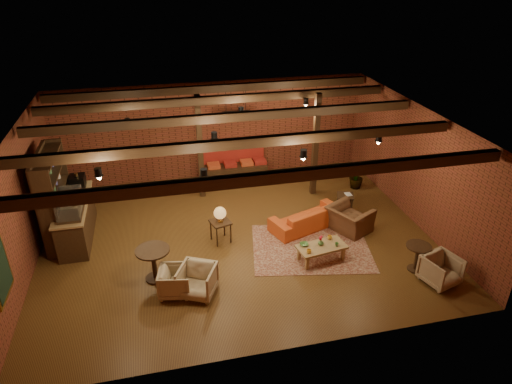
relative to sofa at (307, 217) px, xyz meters
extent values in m
plane|color=#422410|center=(-1.97, -0.13, -0.30)|extent=(10.00, 10.00, 0.00)
cube|color=black|center=(-1.97, -0.13, 2.90)|extent=(10.00, 8.00, 0.02)
cube|color=brown|center=(-1.97, 3.87, 1.30)|extent=(10.00, 0.02, 3.20)
cube|color=brown|center=(-1.97, -4.13, 1.30)|extent=(10.00, 0.02, 3.20)
cube|color=brown|center=(-6.97, -0.13, 1.30)|extent=(0.02, 8.00, 3.20)
cube|color=brown|center=(3.03, -0.13, 1.30)|extent=(0.02, 8.00, 3.20)
cylinder|color=black|center=(-1.97, 1.47, 2.55)|extent=(9.60, 0.12, 0.12)
cube|color=black|center=(-2.57, 2.47, 1.30)|extent=(0.16, 0.16, 3.20)
cube|color=black|center=(0.83, 1.87, 1.30)|extent=(0.16, 0.16, 3.20)
imported|color=#337F33|center=(-5.97, 1.07, 0.92)|extent=(0.35, 0.39, 0.30)
cube|color=#E55316|center=(-1.37, 2.97, 2.05)|extent=(0.86, 0.06, 0.30)
cube|color=maroon|center=(-0.22, -1.01, -0.30)|extent=(3.34, 2.79, 0.01)
imported|color=#CA4C1C|center=(0.00, 0.00, 0.00)|extent=(2.24, 1.48, 0.61)
cube|color=olive|center=(-0.15, -1.55, 0.08)|extent=(1.27, 0.78, 0.06)
cube|color=olive|center=(-0.61, -1.84, -0.13)|extent=(0.08, 0.08, 0.35)
cube|color=olive|center=(0.37, -1.68, -0.13)|extent=(0.08, 0.08, 0.35)
cube|color=olive|center=(-0.68, -1.43, -0.13)|extent=(0.08, 0.08, 0.35)
cube|color=olive|center=(0.30, -1.27, -0.13)|extent=(0.08, 0.08, 0.35)
imported|color=gold|center=(-0.55, -1.77, 0.15)|extent=(0.14, 0.14, 0.09)
imported|color=#49803A|center=(0.20, -1.64, 0.15)|extent=(0.11, 0.11, 0.09)
imported|color=gold|center=(0.14, -1.31, 0.15)|extent=(0.14, 0.14, 0.09)
imported|color=#49803A|center=(-0.56, -1.43, 0.13)|extent=(0.24, 0.24, 0.05)
imported|color=#49803A|center=(-0.16, -1.51, 0.16)|extent=(0.13, 0.13, 0.12)
sphere|color=red|center=(-0.16, -1.51, 0.31)|extent=(0.10, 0.10, 0.10)
cube|color=black|center=(-2.42, -0.17, 0.27)|extent=(0.59, 0.59, 0.05)
cylinder|color=black|center=(-2.42, -0.17, -0.03)|extent=(0.04, 0.04, 0.55)
cylinder|color=olive|center=(-2.42, -0.17, 0.30)|extent=(0.16, 0.16, 0.02)
cylinder|color=olive|center=(-2.42, -0.17, 0.38)|extent=(0.05, 0.05, 0.23)
sphere|color=#C7732E|center=(-2.42, -0.17, 0.54)|extent=(0.32, 0.32, 0.32)
cylinder|color=black|center=(-4.15, -1.39, 0.48)|extent=(0.78, 0.78, 0.04)
cylinder|color=black|center=(-4.15, -1.39, 0.10)|extent=(0.11, 0.11, 0.76)
cylinder|color=black|center=(-4.15, -1.39, -0.28)|extent=(0.47, 0.47, 0.04)
imported|color=beige|center=(-3.71, -2.01, 0.05)|extent=(0.76, 0.79, 0.71)
imported|color=beige|center=(-3.25, -2.13, 0.08)|extent=(0.99, 0.97, 0.78)
imported|color=brown|center=(1.06, -0.43, 0.16)|extent=(1.11, 1.27, 0.93)
cube|color=black|center=(1.36, 0.59, 0.20)|extent=(0.60, 0.60, 0.04)
cylinder|color=black|center=(1.36, 0.59, -0.06)|extent=(0.04, 0.04, 0.48)
imported|color=black|center=(1.36, 0.59, 0.23)|extent=(0.24, 0.28, 0.02)
cylinder|color=black|center=(1.90, -2.43, 0.36)|extent=(0.58, 0.58, 0.04)
cylinder|color=black|center=(1.90, -2.43, 0.03)|extent=(0.09, 0.09, 0.64)
cylinder|color=black|center=(1.90, -2.43, -0.29)|extent=(0.35, 0.35, 0.04)
imported|color=beige|center=(2.18, -2.99, 0.07)|extent=(0.90, 0.87, 0.76)
imported|color=#4C7F4C|center=(2.30, 1.92, 0.90)|extent=(1.53, 1.53, 2.41)
camera|label=1|loc=(-3.78, -10.16, 6.39)|focal=32.00mm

